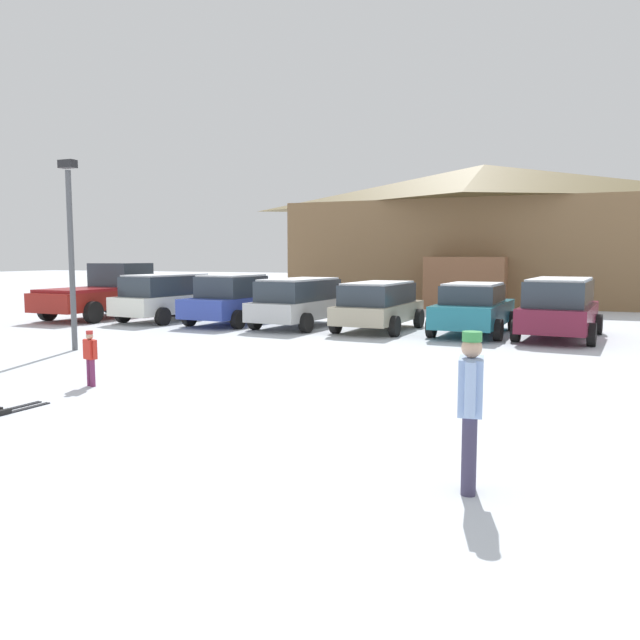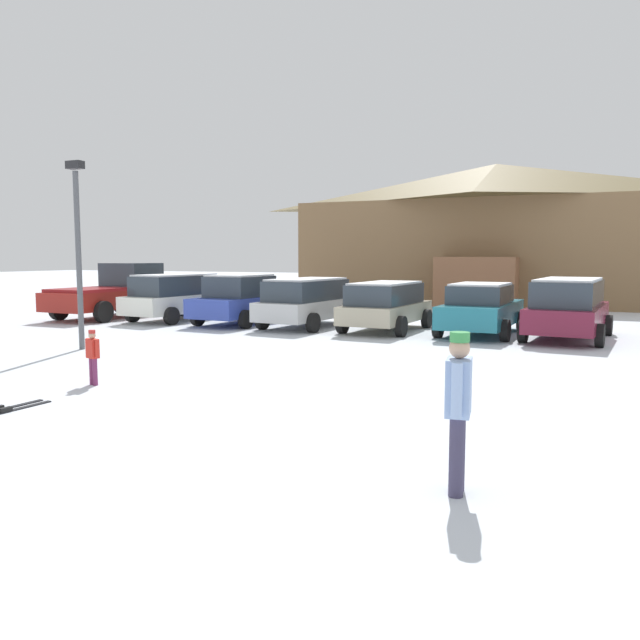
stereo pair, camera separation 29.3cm
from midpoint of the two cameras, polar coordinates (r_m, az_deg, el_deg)
name	(u,v)px [view 2 (the right image)]	position (r m, az deg, el deg)	size (l,w,h in m)	color
ski_lodge	(494,232)	(35.28, 15.89, 7.72)	(19.59, 12.09, 7.35)	brown
parked_white_suv	(177,296)	(24.20, -12.64, 2.18)	(2.46, 4.56, 1.76)	white
parked_blue_hatchback	(242,299)	(22.61, -6.74, 1.90)	(2.43, 4.54, 1.78)	#3044A8
parked_silver_wagon	(307,301)	(21.37, -0.76, 1.76)	(2.42, 4.57, 1.68)	silver
parked_beige_suv	(386,304)	(20.42, 6.46, 1.43)	(2.31, 4.33, 1.59)	#B2A88D
parked_teal_hatchback	(481,308)	(19.96, 14.95, 1.03)	(2.35, 4.61, 1.61)	teal
parked_maroon_van	(568,307)	(19.69, 22.14, 1.13)	(2.51, 4.76, 1.78)	maroon
pickup_truck	(117,292)	(26.25, -17.77, 2.44)	(2.57, 5.63, 2.15)	maroon
skier_child_in_red_jacket	(93,354)	(12.44, -19.43, -2.95)	(0.37, 0.22, 1.05)	#732C56
skier_adult_in_blue_parka	(458,403)	(6.54, 13.79, -7.39)	(0.29, 0.62, 1.67)	#3C3753
pair_of_skis	(3,410)	(10.99, -26.28, -7.39)	(0.39, 1.54, 0.08)	black
lamp_post	(78,243)	(17.28, -20.79, 6.58)	(0.44, 0.24, 4.84)	#515459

